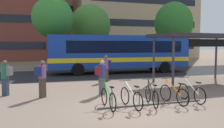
{
  "coord_description": "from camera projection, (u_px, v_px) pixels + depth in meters",
  "views": [
    {
      "loc": [
        -3.2,
        -8.13,
        2.37
      ],
      "look_at": [
        0.79,
        4.99,
        1.28
      ],
      "focal_mm": 37.29,
      "sensor_mm": 36.0,
      "label": 1
    }
  ],
  "objects": [
    {
      "name": "ground",
      "position": [
        130.0,
        108.0,
        8.87
      ],
      "size": [
        200.0,
        200.0,
        0.0
      ],
      "primitive_type": "plane",
      "color": "#7A6656"
    },
    {
      "name": "bus_lane_asphalt",
      "position": [
        82.0,
        74.0,
        19.3
      ],
      "size": [
        80.0,
        7.2,
        0.01
      ],
      "primitive_type": "cube",
      "color": "#232326",
      "rests_on": "ground"
    },
    {
      "name": "city_bus",
      "position": [
        119.0,
        52.0,
        20.09
      ],
      "size": [
        12.1,
        2.98,
        3.2
      ],
      "rotation": [
        0.0,
        0.0,
        3.11
      ],
      "color": "#14389E",
      "rests_on": "ground"
    },
    {
      "name": "bike_rack",
      "position": [
        152.0,
        103.0,
        9.28
      ],
      "size": [
        4.48,
        0.13,
        0.7
      ],
      "rotation": [
        0.0,
        0.0,
        0.01
      ],
      "color": "#47474C",
      "rests_on": "ground"
    },
    {
      "name": "parked_bicycle_green_0",
      "position": [
        108.0,
        98.0,
        8.77
      ],
      "size": [
        0.52,
        1.72,
        0.99
      ],
      "rotation": [
        0.0,
        0.0,
        1.61
      ],
      "color": "black",
      "rests_on": "ground"
    },
    {
      "name": "parked_bicycle_silver_1",
      "position": [
        131.0,
        98.0,
        8.87
      ],
      "size": [
        0.52,
        1.72,
        0.99
      ],
      "rotation": [
        0.0,
        0.0,
        1.7
      ],
      "color": "black",
      "rests_on": "ground"
    },
    {
      "name": "parked_bicycle_black_2",
      "position": [
        152.0,
        96.0,
        9.22
      ],
      "size": [
        0.52,
        1.71,
        0.99
      ],
      "rotation": [
        0.0,
        0.0,
        1.4
      ],
      "color": "black",
      "rests_on": "ground"
    },
    {
      "name": "parked_bicycle_orange_3",
      "position": [
        174.0,
        94.0,
        9.48
      ],
      "size": [
        0.52,
        1.71,
        0.99
      ],
      "rotation": [
        0.0,
        0.0,
        1.75
      ],
      "color": "black",
      "rests_on": "ground"
    },
    {
      "name": "parked_bicycle_white_4",
      "position": [
        191.0,
        93.0,
        9.78
      ],
      "size": [
        0.52,
        1.72,
        0.99
      ],
      "rotation": [
        0.0,
        0.0,
        1.63
      ],
      "color": "black",
      "rests_on": "ground"
    },
    {
      "name": "transit_shelter",
      "position": [
        198.0,
        38.0,
        14.68
      ],
      "size": [
        6.15,
        3.28,
        3.07
      ],
      "rotation": [
        0.0,
        0.0,
        0.07
      ],
      "color": "#38383D",
      "rests_on": "ground"
    },
    {
      "name": "commuter_maroon_pack_0",
      "position": [
        102.0,
        75.0,
        11.16
      ],
      "size": [
        0.61,
        0.53,
        1.67
      ],
      "rotation": [
        0.0,
        0.0,
        0.54
      ],
      "color": "#565660",
      "rests_on": "ground"
    },
    {
      "name": "commuter_grey_pack_1",
      "position": [
        6.0,
        75.0,
        10.9
      ],
      "size": [
        0.61,
        0.54,
        1.68
      ],
      "rotation": [
        0.0,
        0.0,
        2.58
      ],
      "color": "#2D3851",
      "rests_on": "ground"
    },
    {
      "name": "commuter_navy_pack_2",
      "position": [
        42.0,
        76.0,
        10.51
      ],
      "size": [
        0.59,
        0.58,
        1.7
      ],
      "rotation": [
        0.0,
        0.0,
        0.77
      ],
      "color": "#47382D",
      "rests_on": "ground"
    },
    {
      "name": "commuter_navy_pack_3",
      "position": [
        106.0,
        67.0,
        15.2
      ],
      "size": [
        0.6,
        0.51,
        1.72
      ],
      "rotation": [
        0.0,
        0.0,
        3.6
      ],
      "color": "#47382D",
      "rests_on": "ground"
    },
    {
      "name": "street_tree_0",
      "position": [
        90.0,
        26.0,
        27.01
      ],
      "size": [
        4.71,
        4.71,
        7.1
      ],
      "color": "brown",
      "rests_on": "ground"
    },
    {
      "name": "street_tree_1",
      "position": [
        174.0,
        24.0,
        27.42
      ],
      "size": [
        4.45,
        4.45,
        7.48
      ],
      "color": "brown",
      "rests_on": "ground"
    },
    {
      "name": "street_tree_2",
      "position": [
        53.0,
        18.0,
        22.79
      ],
      "size": [
        4.01,
        4.01,
        7.12
      ],
      "color": "brown",
      "rests_on": "ground"
    },
    {
      "name": "building_centre_block",
      "position": [
        67.0,
        23.0,
        52.12
      ],
      "size": [
        16.77,
        13.9,
        14.63
      ],
      "color": "tan",
      "rests_on": "ground"
    }
  ]
}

